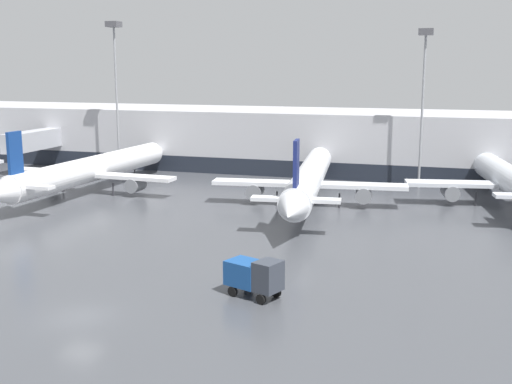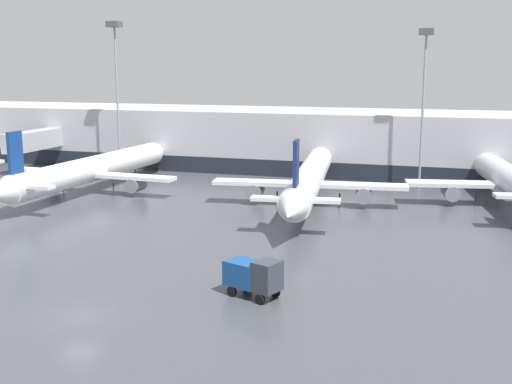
# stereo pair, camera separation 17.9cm
# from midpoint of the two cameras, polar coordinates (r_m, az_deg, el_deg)

# --- Properties ---
(ground_plane) EXTENTS (320.00, 320.00, 0.00)m
(ground_plane) POSITION_cam_midpoint_polar(r_m,az_deg,el_deg) (42.71, -15.34, -10.65)
(ground_plane) COLOR #424449
(terminal_building) EXTENTS (160.00, 29.20, 9.00)m
(terminal_building) POSITION_cam_midpoint_polar(r_m,az_deg,el_deg) (98.08, 4.39, 4.62)
(terminal_building) COLOR #B2B2B7
(terminal_building) RESTS_ON ground_plane
(parked_jet_0) EXTENTS (22.07, 38.77, 8.97)m
(parked_jet_0) POSITION_cam_midpoint_polar(r_m,az_deg,el_deg) (72.54, 4.81, 1.15)
(parked_jet_0) COLOR silver
(parked_jet_0) RESTS_ON ground_plane
(parked_jet_2) EXTENTS (22.75, 38.87, 8.93)m
(parked_jet_2) POSITION_cam_midpoint_polar(r_m,az_deg,el_deg) (82.32, -14.38, 1.94)
(parked_jet_2) COLOR white
(parked_jet_2) RESTS_ON ground_plane
(parked_jet_4) EXTENTS (22.97, 33.83, 9.11)m
(parked_jet_4) POSITION_cam_midpoint_polar(r_m,az_deg,el_deg) (77.59, 21.69, 0.97)
(parked_jet_4) COLOR silver
(parked_jet_4) RESTS_ON ground_plane
(service_truck_2) EXTENTS (4.34, 3.15, 2.75)m
(service_truck_2) POSITION_cam_midpoint_polar(r_m,az_deg,el_deg) (44.06, -0.09, -7.37)
(service_truck_2) COLOR #19478C
(service_truck_2) RESTS_ON ground_plane
(apron_light_mast_1) EXTENTS (1.80, 1.80, 20.14)m
(apron_light_mast_1) POSITION_cam_midpoint_polar(r_m,az_deg,el_deg) (84.63, 14.85, 10.86)
(apron_light_mast_1) COLOR gray
(apron_light_mast_1) RESTS_ON ground_plane
(apron_light_mast_4) EXTENTS (1.80, 1.80, 21.78)m
(apron_light_mast_4) POSITION_cam_midpoint_polar(r_m,az_deg,el_deg) (95.84, -12.31, 11.62)
(apron_light_mast_4) COLOR gray
(apron_light_mast_4) RESTS_ON ground_plane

